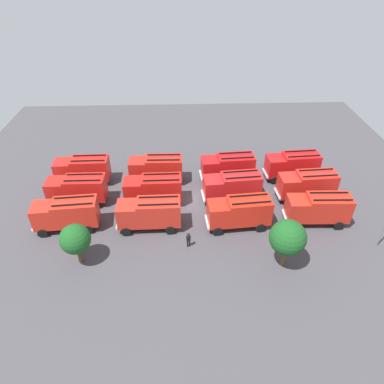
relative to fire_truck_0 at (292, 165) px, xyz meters
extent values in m
plane|color=#423F44|center=(13.83, 4.82, -2.15)|extent=(65.19, 65.19, 0.00)
cube|color=red|center=(2.44, 0.16, -0.05)|extent=(2.36, 2.64, 2.60)
cube|color=#8C9EAD|center=(3.49, 0.23, 0.26)|extent=(0.22, 2.13, 1.46)
cube|color=red|center=(-1.05, -0.07, 0.10)|extent=(4.96, 2.82, 2.90)
cube|color=black|center=(-1.09, 0.62, 1.67)|extent=(4.32, 0.41, 0.12)
cube|color=black|center=(-1.00, -0.76, 1.67)|extent=(4.32, 0.41, 0.12)
cube|color=silver|center=(3.64, 0.25, -1.20)|extent=(0.36, 2.38, 0.28)
cylinder|color=black|center=(2.56, 1.38, -1.60)|extent=(1.12, 0.42, 1.10)
cylinder|color=black|center=(2.72, -1.02, -1.60)|extent=(1.12, 0.42, 1.10)
cylinder|color=black|center=(-2.33, 1.05, -1.60)|extent=(1.12, 0.42, 1.10)
cylinder|color=black|center=(-2.17, -1.35, -1.60)|extent=(1.12, 0.42, 1.10)
cube|color=red|center=(11.27, 0.32, -0.05)|extent=(2.37, 2.64, 2.60)
cube|color=#8C9EAD|center=(12.32, 0.39, 0.26)|extent=(0.23, 2.13, 1.46)
cube|color=red|center=(7.78, 0.08, 0.10)|extent=(4.96, 2.82, 2.90)
cube|color=black|center=(7.73, 0.76, 1.67)|extent=(4.32, 0.42, 0.12)
cube|color=black|center=(7.83, -0.61, 1.67)|extent=(4.32, 0.42, 0.12)
cube|color=silver|center=(12.47, 0.40, -1.20)|extent=(0.36, 2.38, 0.28)
cylinder|color=black|center=(11.39, 1.53, -1.60)|extent=(1.12, 0.42, 1.10)
cylinder|color=black|center=(11.55, -0.87, -1.60)|extent=(1.12, 0.42, 1.10)
cylinder|color=black|center=(6.50, 1.19, -1.60)|extent=(1.12, 0.42, 1.10)
cylinder|color=black|center=(6.66, -1.20, -1.60)|extent=(1.12, 0.42, 1.10)
cube|color=red|center=(20.88, 0.18, -0.05)|extent=(2.24, 2.54, 2.60)
cube|color=#8C9EAD|center=(21.93, 0.16, 0.26)|extent=(0.11, 2.13, 1.46)
cube|color=red|center=(17.38, 0.24, 0.10)|extent=(4.84, 2.58, 2.90)
cube|color=black|center=(17.39, 0.92, 1.67)|extent=(4.32, 0.19, 0.12)
cube|color=black|center=(17.37, -0.45, 1.67)|extent=(4.32, 0.19, 0.12)
cube|color=silver|center=(22.08, 0.16, -1.20)|extent=(0.24, 2.38, 0.28)
cylinder|color=black|center=(21.10, 1.38, -1.60)|extent=(1.11, 0.37, 1.10)
cylinder|color=black|center=(21.06, -1.02, -1.60)|extent=(1.11, 0.37, 1.10)
cylinder|color=black|center=(16.20, 1.46, -1.60)|extent=(1.11, 0.37, 1.10)
cylinder|color=black|center=(16.16, -0.94, -1.60)|extent=(1.11, 0.37, 1.10)
cube|color=red|center=(30.65, 0.13, -0.05)|extent=(2.24, 2.54, 2.60)
cube|color=#8C9EAD|center=(31.70, 0.14, 0.26)|extent=(0.12, 2.13, 1.46)
cube|color=red|center=(27.16, 0.07, 0.10)|extent=(4.84, 2.58, 2.90)
cube|color=black|center=(27.14, 0.76, 1.67)|extent=(4.32, 0.19, 0.12)
cube|color=black|center=(27.17, -0.62, 1.67)|extent=(4.32, 0.19, 0.12)
cube|color=silver|center=(31.85, 0.15, -1.20)|extent=(0.24, 2.38, 0.28)
cylinder|color=black|center=(30.84, 1.33, -1.60)|extent=(1.11, 0.37, 1.10)
cylinder|color=black|center=(30.87, -1.07, -1.60)|extent=(1.11, 0.37, 1.10)
cylinder|color=black|center=(25.94, 1.25, -1.60)|extent=(1.11, 0.37, 1.10)
cylinder|color=black|center=(25.98, -1.15, -1.60)|extent=(1.11, 0.37, 1.10)
cube|color=red|center=(1.91, 4.90, -0.05)|extent=(2.34, 2.62, 2.60)
cube|color=#8C9EAD|center=(2.96, 4.96, 0.26)|extent=(0.20, 2.13, 1.46)
cube|color=red|center=(-1.58, 4.70, 0.10)|extent=(4.94, 2.78, 2.90)
cube|color=black|center=(-1.62, 5.38, 1.67)|extent=(4.32, 0.37, 0.12)
cube|color=black|center=(-1.54, 4.01, 1.67)|extent=(4.32, 0.37, 0.12)
cube|color=silver|center=(3.11, 4.97, -1.20)|extent=(0.34, 2.38, 0.28)
cylinder|color=black|center=(2.04, 6.11, -1.60)|extent=(1.12, 0.41, 1.10)
cylinder|color=black|center=(2.18, 3.71, -1.60)|extent=(1.12, 0.41, 1.10)
cylinder|color=black|center=(-2.85, 5.82, -1.60)|extent=(1.12, 0.41, 1.10)
cylinder|color=black|center=(-2.71, 3.43, -1.60)|extent=(1.12, 0.41, 1.10)
cube|color=red|center=(11.28, 5.01, -0.05)|extent=(2.41, 2.68, 2.60)
cube|color=#8C9EAD|center=(12.33, 5.10, 0.26)|extent=(0.26, 2.12, 1.46)
cube|color=red|center=(7.80, 4.71, 0.10)|extent=(5.00, 2.90, 2.90)
cube|color=black|center=(7.74, 5.39, 1.67)|extent=(4.31, 0.49, 0.12)
cube|color=black|center=(7.85, 4.02, 1.67)|extent=(4.31, 0.49, 0.12)
cube|color=silver|center=(12.48, 5.11, -1.20)|extent=(0.40, 2.38, 0.28)
cylinder|color=black|center=(11.38, 6.22, -1.60)|extent=(1.13, 0.44, 1.10)
cylinder|color=black|center=(11.59, 3.83, -1.60)|extent=(1.13, 0.44, 1.10)
cylinder|color=black|center=(6.50, 5.80, -1.60)|extent=(1.13, 0.44, 1.10)
cylinder|color=black|center=(6.70, 3.41, -1.60)|extent=(1.13, 0.44, 1.10)
cube|color=red|center=(21.02, 5.00, -0.05)|extent=(2.24, 2.53, 2.60)
cube|color=#8C9EAD|center=(22.07, 5.01, 0.26)|extent=(0.11, 2.13, 1.46)
cube|color=red|center=(17.52, 4.95, 0.10)|extent=(4.84, 2.57, 2.90)
cube|color=black|center=(17.51, 5.63, 1.67)|extent=(4.32, 0.18, 0.12)
cube|color=black|center=(17.53, 4.26, 1.67)|extent=(4.32, 0.18, 0.12)
cube|color=silver|center=(22.22, 5.01, -1.20)|extent=(0.23, 2.38, 0.28)
cylinder|color=black|center=(21.20, 6.20, -1.60)|extent=(1.10, 0.37, 1.10)
cylinder|color=black|center=(21.24, 3.80, -1.60)|extent=(1.10, 0.37, 1.10)
cylinder|color=black|center=(16.30, 6.13, -1.60)|extent=(1.10, 0.37, 1.10)
cylinder|color=black|center=(16.34, 3.73, -1.60)|extent=(1.10, 0.37, 1.10)
cube|color=red|center=(30.34, 4.65, -0.05)|extent=(2.20, 2.50, 2.60)
cube|color=#8C9EAD|center=(31.39, 4.65, 0.26)|extent=(0.08, 2.13, 1.46)
cube|color=red|center=(26.84, 4.65, 0.10)|extent=(4.80, 2.50, 2.90)
cube|color=black|center=(26.84, 5.34, 1.67)|extent=(4.32, 0.12, 0.12)
cube|color=black|center=(26.84, 3.97, 1.67)|extent=(4.32, 0.12, 0.12)
cube|color=silver|center=(31.54, 4.65, -1.20)|extent=(0.20, 2.38, 0.28)
cylinder|color=black|center=(30.54, 5.85, -1.60)|extent=(1.10, 0.35, 1.10)
cylinder|color=black|center=(30.54, 3.45, -1.60)|extent=(1.10, 0.35, 1.10)
cylinder|color=black|center=(25.64, 5.86, -1.60)|extent=(1.10, 0.35, 1.10)
cylinder|color=black|center=(25.64, 3.46, -1.60)|extent=(1.10, 0.35, 1.10)
cube|color=red|center=(2.12, 9.42, -0.05)|extent=(2.27, 2.56, 2.60)
cube|color=#8C9EAD|center=(3.16, 9.40, 0.26)|extent=(0.14, 2.13, 1.46)
cube|color=red|center=(-1.38, 9.52, 0.10)|extent=(4.87, 2.63, 2.90)
cube|color=black|center=(-1.36, 10.21, 1.67)|extent=(4.32, 0.24, 0.12)
cube|color=black|center=(-1.40, 8.84, 1.67)|extent=(4.32, 0.24, 0.12)
cube|color=silver|center=(3.31, 9.39, -1.20)|extent=(0.27, 2.38, 0.28)
cylinder|color=black|center=(2.35, 10.62, -1.60)|extent=(1.11, 0.38, 1.10)
cylinder|color=black|center=(2.28, 8.22, -1.60)|extent=(1.11, 0.38, 1.10)
cylinder|color=black|center=(-2.55, 10.76, -1.60)|extent=(1.11, 0.38, 1.10)
cylinder|color=black|center=(-2.62, 8.36, -1.60)|extent=(1.11, 0.38, 1.10)
cube|color=red|center=(11.15, 9.99, -0.05)|extent=(2.40, 2.68, 2.60)
cube|color=#8C9EAD|center=(12.19, 10.08, 0.26)|extent=(0.26, 2.12, 1.46)
cube|color=red|center=(7.66, 9.70, 0.10)|extent=(4.99, 2.89, 2.90)
cube|color=black|center=(7.60, 10.39, 1.67)|extent=(4.31, 0.48, 0.12)
cube|color=black|center=(7.72, 9.02, 1.67)|extent=(4.31, 0.48, 0.12)
cube|color=silver|center=(12.34, 10.10, -1.20)|extent=(0.40, 2.38, 0.28)
cylinder|color=black|center=(11.24, 11.21, -1.60)|extent=(1.13, 0.44, 1.10)
cylinder|color=black|center=(11.45, 8.82, -1.60)|extent=(1.13, 0.44, 1.10)
cylinder|color=black|center=(6.36, 10.80, -1.60)|extent=(1.13, 0.44, 1.10)
cylinder|color=black|center=(6.56, 8.40, -1.60)|extent=(1.13, 0.44, 1.10)
cube|color=red|center=(21.19, 9.67, -0.05)|extent=(2.24, 2.53, 2.60)
cube|color=#8C9EAD|center=(22.24, 9.68, 0.26)|extent=(0.11, 2.13, 1.46)
cube|color=red|center=(17.69, 9.61, 0.10)|extent=(4.84, 2.57, 2.90)
cube|color=black|center=(17.68, 10.30, 1.67)|extent=(4.32, 0.19, 0.12)
cube|color=black|center=(17.70, 8.93, 1.67)|extent=(4.32, 0.19, 0.12)
cube|color=silver|center=(22.39, 9.69, -1.20)|extent=(0.24, 2.38, 0.28)
cylinder|color=black|center=(21.37, 10.87, -1.60)|extent=(1.11, 0.37, 1.10)
cylinder|color=black|center=(21.41, 8.47, -1.60)|extent=(1.11, 0.37, 1.10)
cylinder|color=black|center=(16.47, 10.79, -1.60)|extent=(1.11, 0.37, 1.10)
cylinder|color=black|center=(16.51, 8.39, -1.60)|extent=(1.11, 0.37, 1.10)
cube|color=red|center=(30.43, 9.56, -0.05)|extent=(2.39, 2.66, 2.60)
cube|color=#8C9EAD|center=(31.48, 9.64, 0.26)|extent=(0.24, 2.12, 1.46)
cube|color=red|center=(26.94, 9.29, 0.10)|extent=(4.98, 2.86, 2.90)
cube|color=black|center=(26.89, 9.97, 1.67)|extent=(4.32, 0.45, 0.12)
cube|color=black|center=(26.99, 8.60, 1.67)|extent=(4.32, 0.45, 0.12)
cube|color=silver|center=(31.63, 9.65, -1.20)|extent=(0.38, 2.38, 0.28)
cylinder|color=black|center=(30.54, 10.77, -1.60)|extent=(1.12, 0.43, 1.10)
cylinder|color=black|center=(30.72, 8.38, -1.60)|extent=(1.12, 0.43, 1.10)
cylinder|color=black|center=(25.65, 10.39, -1.60)|extent=(1.12, 0.43, 1.10)
cylinder|color=black|center=(25.84, 8.00, -1.60)|extent=(1.12, 0.43, 1.10)
cylinder|color=black|center=(20.23, -2.46, -1.77)|extent=(0.16, 0.16, 0.77)
cylinder|color=black|center=(20.29, -2.66, -1.77)|extent=(0.16, 0.16, 0.77)
cube|color=gold|center=(20.26, -2.56, -1.04)|extent=(0.34, 0.47, 0.67)
sphere|color=tan|center=(20.26, -2.56, -0.60)|extent=(0.22, 0.22, 0.22)
cylinder|color=gold|center=(20.26, -2.56, -0.51)|extent=(0.27, 0.27, 0.07)
cylinder|color=black|center=(30.22, -3.68, -1.74)|extent=(0.16, 0.16, 0.82)
cylinder|color=black|center=(30.19, -3.47, -1.74)|extent=(0.16, 0.16, 0.82)
cube|color=#B7140F|center=(30.21, -3.57, -0.98)|extent=(0.29, 0.45, 0.71)
sphere|color=#9E704C|center=(30.21, -3.57, -0.51)|extent=(0.23, 0.23, 0.23)
cylinder|color=#B7140F|center=(30.21, -3.57, -0.42)|extent=(0.29, 0.29, 0.07)
cylinder|color=black|center=(14.41, 12.81, -1.74)|extent=(0.16, 0.16, 0.83)
cylinder|color=black|center=(14.61, 12.87, -1.74)|extent=(0.16, 0.16, 0.83)
cube|color=black|center=(14.51, 12.84, -0.96)|extent=(0.47, 0.35, 0.72)
sphere|color=#9E704C|center=(14.51, 12.84, -0.49)|extent=(0.23, 0.23, 0.23)
cylinder|color=black|center=(14.51, 12.84, -0.39)|extent=(0.29, 0.29, 0.07)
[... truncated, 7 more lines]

